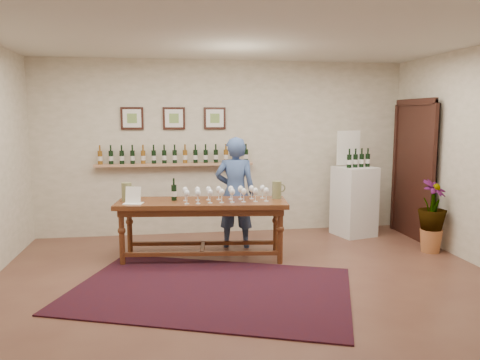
{
  "coord_description": "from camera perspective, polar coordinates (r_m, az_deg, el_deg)",
  "views": [
    {
      "loc": [
        -0.92,
        -5.08,
        1.91
      ],
      "look_at": [
        0.0,
        0.8,
        1.1
      ],
      "focal_mm": 35.0,
      "sensor_mm": 36.0,
      "label": 1
    }
  ],
  "objects": [
    {
      "name": "ground",
      "position": [
        5.5,
        1.32,
        -12.57
      ],
      "size": [
        6.0,
        6.0,
        0.0
      ],
      "primitive_type": "plane",
      "color": "brown",
      "rests_on": "ground"
    },
    {
      "name": "room_shell",
      "position": [
        7.61,
        14.65,
        1.55
      ],
      "size": [
        6.0,
        6.0,
        6.0
      ],
      "color": "beige",
      "rests_on": "ground"
    },
    {
      "name": "rug",
      "position": [
        5.33,
        -3.57,
        -13.18
      ],
      "size": [
        3.53,
        2.94,
        0.02
      ],
      "primitive_type": "cube",
      "rotation": [
        0.0,
        0.0,
        -0.35
      ],
      "color": "#4A100D",
      "rests_on": "ground"
    },
    {
      "name": "tasting_table",
      "position": [
        6.28,
        -4.64,
        -3.61
      ],
      "size": [
        2.31,
        0.97,
        0.8
      ],
      "rotation": [
        0.0,
        0.0,
        -0.12
      ],
      "color": "#4B2612",
      "rests_on": "ground"
    },
    {
      "name": "table_glasses",
      "position": [
        6.2,
        -1.73,
        -1.7
      ],
      "size": [
        1.39,
        0.34,
        0.19
      ],
      "primitive_type": null,
      "rotation": [
        0.0,
        0.0,
        0.02
      ],
      "color": "white",
      "rests_on": "tasting_table"
    },
    {
      "name": "table_bottles",
      "position": [
        6.33,
        -8.07,
        -1.24
      ],
      "size": [
        0.25,
        0.15,
        0.26
      ],
      "primitive_type": null,
      "rotation": [
        0.0,
        0.0,
        0.03
      ],
      "color": "black",
      "rests_on": "tasting_table"
    },
    {
      "name": "pitcher_left",
      "position": [
        6.37,
        -13.65,
        -1.41
      ],
      "size": [
        0.16,
        0.16,
        0.25
      ],
      "primitive_type": null,
      "rotation": [
        0.0,
        0.0,
        -0.04
      ],
      "color": "olive",
      "rests_on": "tasting_table"
    },
    {
      "name": "pitcher_right",
      "position": [
        6.41,
        4.5,
        -1.2
      ],
      "size": [
        0.15,
        0.15,
        0.24
      ],
      "primitive_type": null,
      "rotation": [
        0.0,
        0.0,
        -0.01
      ],
      "color": "olive",
      "rests_on": "tasting_table"
    },
    {
      "name": "menu_card",
      "position": [
        6.19,
        -12.89,
        -1.79
      ],
      "size": [
        0.27,
        0.23,
        0.22
      ],
      "primitive_type": "cube",
      "rotation": [
        0.0,
        0.0,
        -0.24
      ],
      "color": "white",
      "rests_on": "tasting_table"
    },
    {
      "name": "display_pedestal",
      "position": [
        7.76,
        13.74,
        -2.52
      ],
      "size": [
        0.68,
        0.68,
        1.11
      ],
      "primitive_type": "cube",
      "rotation": [
        0.0,
        0.0,
        0.26
      ],
      "color": "white",
      "rests_on": "ground"
    },
    {
      "name": "pedestal_bottles",
      "position": [
        7.62,
        14.25,
        2.54
      ],
      "size": [
        0.29,
        0.14,
        0.28
      ],
      "primitive_type": null,
      "rotation": [
        0.0,
        0.0,
        0.26
      ],
      "color": "black",
      "rests_on": "display_pedestal"
    },
    {
      "name": "info_sign",
      "position": [
        7.74,
        13.08,
        3.86
      ],
      "size": [
        0.43,
        0.13,
        0.6
      ],
      "primitive_type": "cube",
      "rotation": [
        0.0,
        0.0,
        0.26
      ],
      "color": "white",
      "rests_on": "display_pedestal"
    },
    {
      "name": "potted_plant",
      "position": [
        7.13,
        22.37,
        -4.09
      ],
      "size": [
        0.65,
        0.65,
        0.89
      ],
      "rotation": [
        0.0,
        0.0,
        0.58
      ],
      "color": "#AB6639",
      "rests_on": "ground"
    },
    {
      "name": "person",
      "position": [
        6.81,
        -0.57,
        -1.54
      ],
      "size": [
        0.66,
        0.5,
        1.62
      ],
      "primitive_type": "imported",
      "rotation": [
        0.0,
        0.0,
        2.94
      ],
      "color": "#364E81",
      "rests_on": "ground"
    }
  ]
}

